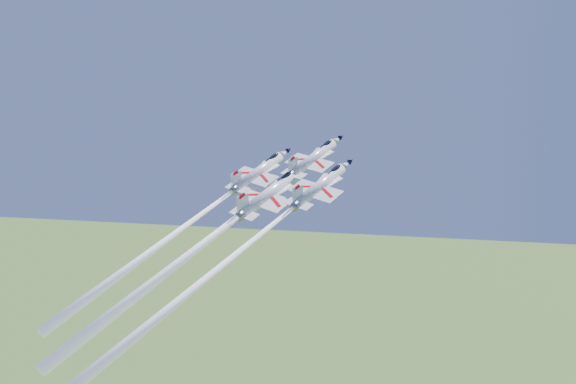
% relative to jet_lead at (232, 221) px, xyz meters
% --- Properties ---
extents(jet_lead, '(25.76, 39.24, 43.12)m').
position_rel_jet_lead_xyz_m(jet_lead, '(0.00, 0.00, 0.00)').
color(jet_lead, white).
extents(jet_left, '(23.17, 34.93, 36.14)m').
position_rel_jet_lead_xyz_m(jet_left, '(-7.57, -0.02, -0.80)').
color(jet_left, white).
extents(jet_right, '(25.73, 39.14, 42.57)m').
position_rel_jet_lead_xyz_m(jet_right, '(2.95, -9.73, -3.15)').
color(jet_right, white).
extents(jet_slot, '(24.01, 35.93, 35.40)m').
position_rel_jet_lead_xyz_m(jet_slot, '(-3.99, -5.36, -3.39)').
color(jet_slot, white).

